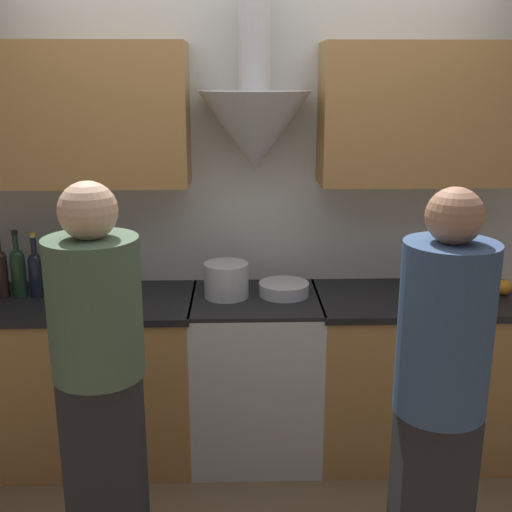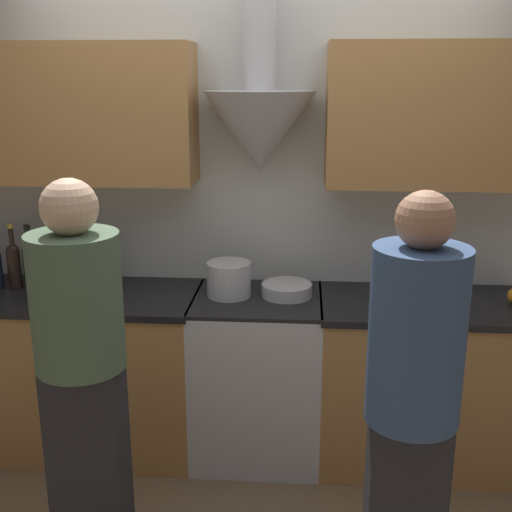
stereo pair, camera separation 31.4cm
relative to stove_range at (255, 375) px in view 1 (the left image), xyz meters
The scene contains 17 objects.
ground_plane 0.54m from the stove_range, 90.00° to the right, with size 12.00×12.00×0.00m, color brown.
wall_back 1.06m from the stove_range, 103.97° to the left, with size 8.40×0.56×2.60m.
counter_left 1.05m from the stove_range, behind, with size 1.45×0.62×0.89m.
counter_right 0.86m from the stove_range, ahead, with size 1.08×0.62×0.89m.
stove_range is the anchor object (origin of this frame).
wine_bottle_4 1.43m from the stove_range, behind, with size 0.07×0.07×0.35m.
wine_bottle_5 1.35m from the stove_range, behind, with size 0.07×0.07×0.35m.
wine_bottle_6 1.26m from the stove_range, behind, with size 0.07×0.07×0.34m.
wine_bottle_7 1.18m from the stove_range, behind, with size 0.07×0.07×0.33m.
wine_bottle_8 1.08m from the stove_range, behind, with size 0.07×0.07×0.34m.
wine_bottle_9 1.01m from the stove_range, behind, with size 0.08×0.08×0.33m.
stock_pot 0.55m from the stove_range, behind, with size 0.23×0.23×0.18m.
mixing_bowl 0.50m from the stove_range, 12.61° to the left, with size 0.26×0.26×0.07m.
orange_fruit 1.38m from the stove_range, ahead, with size 0.08×0.08×0.08m.
saucepan 1.00m from the stove_range, ahead, with size 0.20×0.20×0.09m.
person_foreground_left 1.19m from the stove_range, 123.50° to the right, with size 0.34×0.34×1.64m.
person_foreground_right 1.38m from the stove_range, 62.24° to the right, with size 0.31×0.31×1.65m.
Camera 1 is at (-0.09, -2.81, 1.99)m, focal length 45.00 mm.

